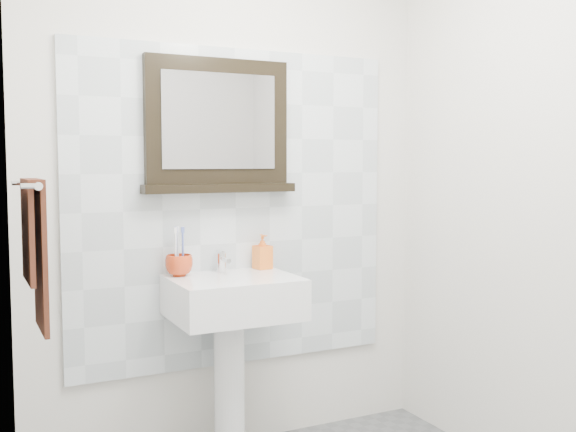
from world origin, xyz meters
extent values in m
cube|color=silver|center=(0.00, 1.10, 1.25)|extent=(2.00, 0.01, 2.50)
cube|color=silver|center=(-1.00, 0.00, 1.25)|extent=(0.01, 2.20, 2.50)
cube|color=silver|center=(1.00, 0.00, 1.25)|extent=(0.01, 2.20, 2.50)
cube|color=silver|center=(0.00, 1.09, 1.15)|extent=(1.60, 0.02, 1.50)
cylinder|color=white|center=(-0.10, 0.92, 0.34)|extent=(0.14, 0.14, 0.68)
cube|color=white|center=(-0.10, 0.86, 0.77)|extent=(0.55, 0.44, 0.18)
cylinder|color=silver|center=(-0.10, 0.84, 0.85)|extent=(0.32, 0.32, 0.02)
cylinder|color=#4C4C4F|center=(-0.10, 0.84, 0.86)|extent=(0.04, 0.04, 0.00)
cylinder|color=silver|center=(-0.10, 1.01, 0.91)|extent=(0.04, 0.04, 0.09)
cylinder|color=silver|center=(-0.10, 0.96, 0.93)|extent=(0.02, 0.10, 0.02)
cube|color=silver|center=(-0.10, 1.02, 0.96)|extent=(0.02, 0.07, 0.01)
imported|color=#BD3916|center=(-0.31, 1.00, 0.91)|extent=(0.14, 0.14, 0.10)
cylinder|color=white|center=(-0.32, 0.99, 0.97)|extent=(0.01, 0.01, 0.19)
cube|color=white|center=(-0.32, 0.99, 1.07)|extent=(0.01, 0.01, 0.03)
cylinder|color=#4E5EB2|center=(-0.29, 0.99, 0.97)|extent=(0.01, 0.01, 0.19)
cube|color=#4E5EB2|center=(-0.29, 0.99, 1.07)|extent=(0.01, 0.01, 0.03)
cylinder|color=white|center=(-0.31, 1.01, 0.97)|extent=(0.01, 0.01, 0.19)
cube|color=white|center=(-0.31, 1.01, 1.07)|extent=(0.01, 0.01, 0.03)
cylinder|color=#4E5EB2|center=(-0.32, 1.01, 0.97)|extent=(0.01, 0.01, 0.19)
cube|color=#4E5EB2|center=(-0.32, 1.01, 1.07)|extent=(0.01, 0.01, 0.03)
cylinder|color=white|center=(-0.29, 1.00, 0.97)|extent=(0.01, 0.01, 0.19)
cube|color=white|center=(-0.29, 1.00, 1.07)|extent=(0.01, 0.01, 0.03)
imported|color=#F0481C|center=(0.11, 1.02, 0.94)|extent=(0.08, 0.09, 0.17)
cube|color=black|center=(-0.09, 1.07, 1.56)|extent=(0.69, 0.06, 0.58)
cube|color=#99999E|center=(-0.09, 1.03, 1.56)|extent=(0.55, 0.01, 0.44)
cube|color=black|center=(-0.09, 1.04, 1.25)|extent=(0.73, 0.11, 0.04)
cylinder|color=silver|center=(-0.94, 0.67, 1.29)|extent=(0.03, 0.40, 0.03)
cylinder|color=silver|center=(-0.97, 0.48, 1.29)|extent=(0.05, 0.02, 0.02)
cylinder|color=silver|center=(-0.97, 0.86, 1.29)|extent=(0.05, 0.02, 0.02)
cube|color=#34180E|center=(-0.93, 0.67, 1.02)|extent=(0.02, 0.30, 0.52)
cube|color=#34180E|center=(-0.96, 0.67, 1.11)|extent=(0.02, 0.30, 0.34)
cube|color=#34180E|center=(-0.94, 0.67, 1.29)|extent=(0.06, 0.30, 0.03)
camera|label=1|loc=(-1.19, -1.89, 1.37)|focal=42.00mm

